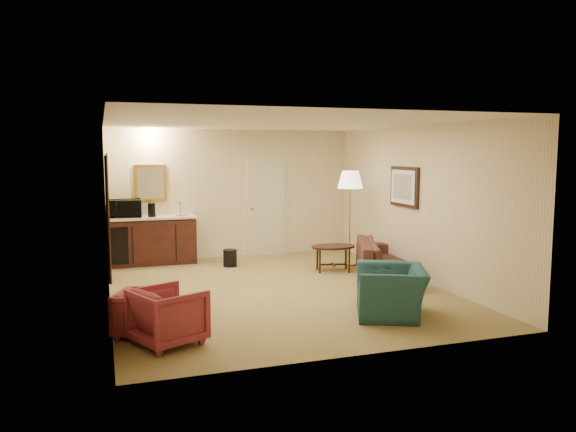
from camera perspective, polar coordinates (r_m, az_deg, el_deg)
name	(u,v)px	position (r m, az deg, el deg)	size (l,w,h in m)	color
ground	(277,290)	(8.90, -1.16, -7.50)	(6.00, 6.00, 0.00)	olive
room_walls	(257,179)	(9.35, -3.16, 3.82)	(5.02, 6.01, 2.61)	beige
wetbar_cabinet	(153,240)	(11.13, -13.54, -2.41)	(1.64, 0.58, 0.92)	#391712
sofa	(384,253)	(9.84, 9.73, -3.73)	(2.15, 0.63, 0.84)	black
teal_armchair	(391,283)	(7.58, 10.46, -6.72)	(1.00, 0.65, 0.87)	#1B4145
rose_chair_near	(168,313)	(6.54, -12.09, -9.64)	(0.70, 0.65, 0.72)	maroon
rose_chair_far	(143,311)	(6.91, -14.54, -9.30)	(0.58, 0.55, 0.60)	maroon
coffee_table	(333,258)	(10.23, 4.60, -4.31)	(0.82, 0.55, 0.47)	black
floor_lamp	(350,218)	(10.70, 6.30, -0.22)	(0.48, 0.48, 1.81)	#B18F3B
waste_bin	(230,258)	(10.68, -5.90, -4.26)	(0.26, 0.26, 0.32)	black
microwave	(125,206)	(11.10, -16.24, 0.94)	(0.60, 0.33, 0.41)	black
coffee_maker	(152,210)	(11.03, -13.68, 0.61)	(0.14, 0.14, 0.26)	black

